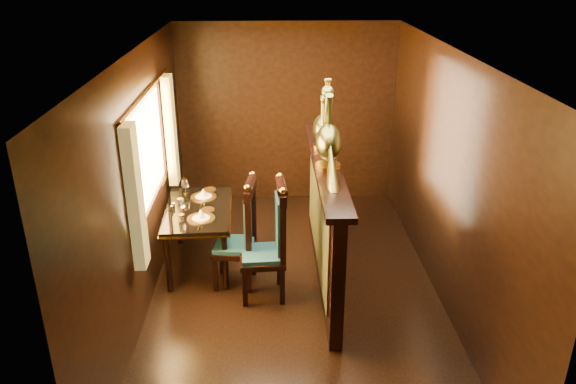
% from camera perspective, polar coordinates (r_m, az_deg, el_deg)
% --- Properties ---
extents(ground, '(5.00, 5.00, 0.00)m').
position_cam_1_polar(ground, '(6.08, 0.69, -9.98)').
color(ground, black).
rests_on(ground, ground).
extents(room_shell, '(3.04, 5.04, 2.52)m').
position_cam_1_polar(room_shell, '(5.39, -0.14, 4.31)').
color(room_shell, black).
rests_on(room_shell, ground).
extents(partition, '(0.26, 2.70, 1.36)m').
position_cam_1_polar(partition, '(6.01, 3.65, -2.63)').
color(partition, black).
rests_on(partition, ground).
extents(dining_table, '(0.79, 1.24, 0.91)m').
position_cam_1_polar(dining_table, '(6.32, -9.12, -2.20)').
color(dining_table, black).
rests_on(dining_table, ground).
extents(chair_left, '(0.49, 0.52, 1.29)m').
position_cam_1_polar(chair_left, '(5.69, -1.46, -4.60)').
color(chair_left, black).
rests_on(chair_left, ground).
extents(chair_right, '(0.49, 0.51, 1.24)m').
position_cam_1_polar(chair_right, '(5.91, -4.46, -3.88)').
color(chair_right, black).
rests_on(chair_right, ground).
extents(peacock_left, '(0.27, 0.71, 0.85)m').
position_cam_1_polar(peacock_left, '(5.43, 4.19, 6.64)').
color(peacock_left, '#1C5532').
rests_on(peacock_left, partition).
extents(peacock_right, '(0.22, 0.59, 0.70)m').
position_cam_1_polar(peacock_right, '(6.05, 3.55, 7.65)').
color(peacock_right, '#1C5532').
rests_on(peacock_right, partition).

